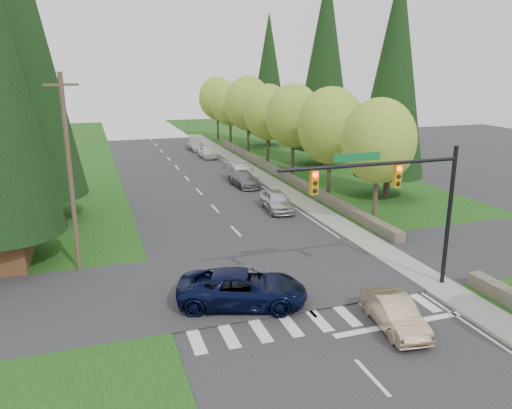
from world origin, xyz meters
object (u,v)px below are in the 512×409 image
parked_car_a (277,201)px  parked_car_e (196,146)px  parked_car_b (244,179)px  suv_navy (242,288)px  parked_car_d (207,152)px  parked_car_c (242,173)px  sedan_champagne (395,313)px

parked_car_a → parked_car_e: 28.51m
parked_car_b → suv_navy: bearing=-111.3°
parked_car_e → parked_car_d: bearing=-91.5°
parked_car_b → parked_car_c: 1.79m
parked_car_e → parked_car_a: bearing=-93.2°
sedan_champagne → suv_navy: 6.51m
suv_navy → parked_car_a: (6.81, 13.64, -0.06)m
parked_car_b → parked_car_d: parked_car_d is taller
parked_car_a → parked_car_c: parked_car_c is taller
parked_car_b → parked_car_e: (0.00, 20.45, -0.04)m
parked_car_a → parked_car_b: parked_car_a is taller
parked_car_a → parked_car_d: parked_car_a is taller
sedan_champagne → parked_car_e: bearing=95.8°
parked_car_e → suv_navy: bearing=-102.4°
suv_navy → parked_car_b: 22.74m
suv_navy → parked_car_b: suv_navy is taller
parked_car_a → parked_car_c: size_ratio=0.91×
parked_car_a → parked_car_c: (0.31, 9.81, 0.05)m
parked_car_d → parked_car_e: (-0.17, 5.54, -0.07)m
parked_car_a → parked_car_e: size_ratio=1.02×
suv_navy → parked_car_d: 37.27m
suv_navy → sedan_champagne: bearing=-108.3°
parked_car_d → parked_car_e: size_ratio=0.94×
parked_car_a → parked_car_d: 22.97m
parked_car_b → parked_car_c: bearing=76.1°
parked_car_b → parked_car_e: size_ratio=1.06×
sedan_champagne → parked_car_a: 17.62m
parked_car_d → sedan_champagne: bearing=-94.1°
parked_car_b → parked_car_c: parked_car_c is taller
suv_navy → parked_car_c: (7.12, 23.46, -0.01)m
parked_car_c → parked_car_e: size_ratio=1.13×
suv_navy → parked_car_b: size_ratio=1.27×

